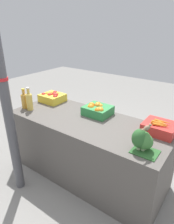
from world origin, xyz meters
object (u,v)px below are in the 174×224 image
Objects in this scene: apple_crate at (52,97)px; orange_crate at (97,110)px; juice_bottle_amber at (24,100)px; carrot_crate at (160,128)px; sparrow_bird at (147,128)px; juice_bottle_golden at (29,101)px; support_pole at (4,91)px; broccoli_pile at (143,140)px.

orange_crate is (0.76, -0.01, 0.00)m from apple_crate.
juice_bottle_amber reaches higher than apple_crate.
sparrow_bird is (0.00, -0.40, 0.17)m from carrot_crate.
orange_crate is 1.05× the size of juice_bottle_golden.
juice_bottle_golden is 1.52m from sparrow_bird.
orange_crate is 0.86m from juice_bottle_golden.
sparrow_bird is at bearing -0.78° from juice_bottle_golden.
sparrow_bird reaches higher than carrot_crate.
support_pole is 0.94m from apple_crate.
apple_crate is 1.56m from sparrow_bird.
orange_crate is (0.52, 0.84, -0.35)m from support_pole.
sparrow_bird is at bearing 19.21° from support_pole.
broccoli_pile is at bearing 102.48° from sparrow_bird.
support_pole reaches higher than orange_crate.
broccoli_pile reaches higher than orange_crate.
broccoli_pile is at bearing 19.60° from support_pole.
apple_crate is at bearing 179.86° from carrot_crate.
juice_bottle_amber is 1.62m from sparrow_bird.
orange_crate is 0.82m from broccoli_pile.
sparrow_bird is (1.26, 0.44, -0.19)m from support_pole.
carrot_crate is 1.18× the size of juice_bottle_amber.
orange_crate is 1.31× the size of broccoli_pile.
broccoli_pile is (0.72, -0.40, 0.04)m from orange_crate.
apple_crate is at bearing 73.57° from juice_bottle_amber.
juice_bottle_amber reaches higher than broccoli_pile.
support_pole reaches higher than broccoli_pile.
carrot_crate is at bearing 86.89° from broccoli_pile.
carrot_crate is at bearing 13.21° from juice_bottle_amber.
apple_crate is 1.00× the size of orange_crate.
broccoli_pile is at bearing -28.82° from orange_crate.
juice_bottle_golden is (-0.77, -0.38, 0.06)m from orange_crate.
support_pole is 8.97× the size of juice_bottle_amber.
sparrow_bird reaches higher than broccoli_pile.
juice_bottle_golden reaches higher than juice_bottle_amber.
carrot_crate is 1.05× the size of juice_bottle_golden.
juice_bottle_amber is at bearing 180.00° from juice_bottle_golden.
support_pole reaches higher than juice_bottle_golden.
juice_bottle_amber is at bearing 105.43° from sparrow_bird.
juice_bottle_golden reaches higher than broccoli_pile.
carrot_crate is 0.44m from sparrow_bird.
broccoli_pile reaches higher than carrot_crate.
juice_bottle_amber is at bearing 179.31° from broccoli_pile.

